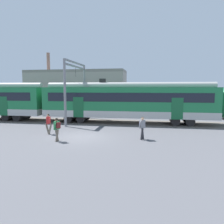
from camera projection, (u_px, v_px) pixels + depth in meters
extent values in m
plane|color=#515156|center=(81.00, 137.00, 16.65)|extent=(160.00, 160.00, 0.00)
cube|color=#605951|center=(33.00, 120.00, 25.28)|extent=(80.00, 4.40, 0.01)
cube|color=#B7B7B2|center=(127.00, 113.00, 23.31)|extent=(18.00, 3.06, 0.70)
cube|color=#1E7542|center=(127.00, 99.00, 23.14)|extent=(18.00, 3.00, 2.40)
cube|color=black|center=(126.00, 97.00, 21.64)|extent=(16.56, 0.03, 0.90)
cube|color=#165731|center=(177.00, 109.00, 20.92)|extent=(1.10, 0.04, 2.10)
cube|color=#165731|center=(78.00, 107.00, 22.58)|extent=(1.10, 0.04, 2.10)
cylinder|color=#9C9C97|center=(128.00, 86.00, 22.99)|extent=(17.64, 0.70, 0.70)
cube|color=black|center=(103.00, 80.00, 23.39)|extent=(0.70, 0.12, 0.40)
cylinder|color=black|center=(188.00, 120.00, 22.33)|extent=(0.90, 2.40, 0.90)
cylinder|color=black|center=(174.00, 120.00, 22.56)|extent=(0.90, 2.40, 0.90)
cylinder|color=black|center=(84.00, 118.00, 24.20)|extent=(0.90, 2.40, 0.90)
cylinder|color=black|center=(71.00, 117.00, 24.43)|extent=(0.90, 2.40, 0.90)
ellipsoid|color=#1E7542|center=(224.00, 103.00, 21.58)|extent=(1.80, 2.85, 2.95)
cube|color=#165731|center=(3.00, 106.00, 24.04)|extent=(1.10, 0.04, 2.10)
cylinder|color=black|center=(22.00, 116.00, 25.45)|extent=(0.90, 2.40, 0.90)
cylinder|color=black|center=(11.00, 116.00, 25.68)|extent=(0.90, 2.40, 0.90)
cylinder|color=#6B6051|center=(47.00, 129.00, 17.77)|extent=(0.37, 0.19, 0.87)
cylinder|color=#6B6051|center=(50.00, 129.00, 17.57)|extent=(0.37, 0.19, 0.87)
cube|color=red|center=(48.00, 120.00, 17.59)|extent=(0.28, 0.38, 0.56)
cylinder|color=red|center=(48.00, 121.00, 17.38)|extent=(0.25, 0.12, 0.52)
cylinder|color=red|center=(48.00, 120.00, 17.82)|extent=(0.25, 0.12, 0.52)
sphere|color=tan|center=(48.00, 115.00, 17.55)|extent=(0.22, 0.22, 0.22)
sphere|color=black|center=(48.00, 115.00, 17.55)|extent=(0.20, 0.20, 0.20)
cylinder|color=#6B6051|center=(57.00, 135.00, 15.45)|extent=(0.38, 0.31, 0.87)
cylinder|color=#6B6051|center=(57.00, 136.00, 15.13)|extent=(0.38, 0.31, 0.87)
cube|color=#2D7F47|center=(57.00, 125.00, 15.21)|extent=(0.39, 0.43, 0.56)
cylinder|color=#2D7F47|center=(55.00, 127.00, 15.00)|extent=(0.26, 0.20, 0.52)
cylinder|color=#2D7F47|center=(59.00, 125.00, 15.44)|extent=(0.26, 0.20, 0.52)
sphere|color=#9E7051|center=(56.00, 120.00, 15.18)|extent=(0.22, 0.22, 0.22)
sphere|color=black|center=(56.00, 119.00, 15.16)|extent=(0.20, 0.20, 0.20)
cube|color=maroon|center=(58.00, 125.00, 15.09)|extent=(0.28, 0.32, 0.40)
cylinder|color=#28282D|center=(142.00, 134.00, 15.67)|extent=(0.29, 0.38, 0.87)
cylinder|color=#28282D|center=(143.00, 133.00, 15.98)|extent=(0.29, 0.38, 0.87)
cube|color=gray|center=(142.00, 124.00, 15.75)|extent=(0.43, 0.38, 0.56)
cylinder|color=gray|center=(145.00, 124.00, 15.89)|extent=(0.19, 0.26, 0.52)
cylinder|color=gray|center=(140.00, 125.00, 15.61)|extent=(0.19, 0.26, 0.52)
sphere|color=tan|center=(143.00, 119.00, 15.68)|extent=(0.22, 0.22, 0.22)
sphere|color=black|center=(143.00, 118.00, 15.70)|extent=(0.20, 0.20, 0.20)
cube|color=navy|center=(141.00, 123.00, 15.92)|extent=(0.32, 0.27, 0.40)
cylinder|color=gray|center=(65.00, 93.00, 20.90)|extent=(0.24, 0.24, 6.50)
cylinder|color=gray|center=(84.00, 92.00, 27.17)|extent=(0.24, 0.24, 6.50)
cube|color=gray|center=(75.00, 63.00, 23.68)|extent=(0.20, 6.40, 0.16)
cube|color=gray|center=(76.00, 67.00, 23.73)|extent=(0.20, 6.40, 0.16)
cylinder|color=black|center=(76.00, 72.00, 23.79)|extent=(0.03, 0.03, 1.00)
cube|color=gray|center=(77.00, 93.00, 33.89)|extent=(15.08, 5.00, 6.00)
cube|color=gray|center=(76.00, 72.00, 33.54)|extent=(15.08, 5.00, 0.40)
cylinder|color=#8C6656|center=(48.00, 63.00, 34.15)|extent=(0.50, 0.50, 3.20)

